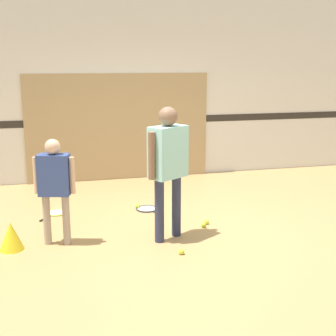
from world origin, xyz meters
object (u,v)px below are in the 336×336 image
at_px(person_instructor, 168,159).
at_px(tennis_ball_near_instructor, 181,251).
at_px(tennis_ball_by_spare_racket, 137,206).
at_px(tennis_ball_stray_right, 206,222).
at_px(racket_second_spare, 55,213).
at_px(person_student_left, 54,180).
at_px(tennis_ball_stray_left, 204,225).
at_px(training_cone, 11,236).
at_px(racket_spare_on_floor, 148,209).

xyz_separation_m(person_instructor, tennis_ball_near_instructor, (0.02, -0.49, -0.93)).
bearing_deg(person_instructor, tennis_ball_by_spare_racket, 65.06).
distance_m(tennis_ball_by_spare_racket, tennis_ball_stray_right, 1.14).
relative_size(racket_second_spare, tennis_ball_by_spare_racket, 8.04).
bearing_deg(person_student_left, tennis_ball_stray_left, 19.07).
bearing_deg(person_student_left, training_cone, -159.38).
distance_m(person_instructor, training_cone, 1.94).
bearing_deg(person_student_left, tennis_ball_stray_right, 22.00).
xyz_separation_m(racket_spare_on_floor, tennis_ball_near_instructor, (0.03, -1.62, 0.02)).
xyz_separation_m(racket_second_spare, tennis_ball_stray_right, (1.88, -0.92, 0.02)).
bearing_deg(tennis_ball_near_instructor, tennis_ball_stray_right, 55.72).
bearing_deg(person_instructor, person_student_left, 142.30).
bearing_deg(racket_second_spare, training_cone, 11.35).
height_order(person_student_left, tennis_ball_stray_left, person_student_left).
bearing_deg(person_instructor, tennis_ball_near_instructor, -118.48).
height_order(person_instructor, tennis_ball_stray_right, person_instructor).
bearing_deg(tennis_ball_stray_right, person_instructor, -149.43).
relative_size(person_instructor, tennis_ball_stray_left, 23.53).
distance_m(tennis_ball_near_instructor, training_cone, 1.89).
xyz_separation_m(person_student_left, tennis_ball_near_instructor, (1.29, -0.64, -0.72)).
relative_size(person_instructor, racket_second_spare, 2.93).
distance_m(racket_spare_on_floor, tennis_ball_near_instructor, 1.62).
bearing_deg(tennis_ball_by_spare_racket, person_student_left, -136.19).
bearing_deg(training_cone, person_instructor, -3.27).
bearing_deg(tennis_ball_by_spare_racket, training_cone, -145.28).
bearing_deg(person_student_left, tennis_ball_by_spare_racket, 59.40).
xyz_separation_m(person_student_left, training_cone, (-0.50, -0.04, -0.59)).
height_order(tennis_ball_near_instructor, tennis_ball_stray_right, same).
distance_m(racket_spare_on_floor, tennis_ball_stray_left, 1.03).
distance_m(tennis_ball_by_spare_racket, training_cone, 1.99).
relative_size(person_instructor, tennis_ball_by_spare_racket, 23.53).
distance_m(person_student_left, tennis_ball_stray_right, 2.01).
relative_size(person_student_left, racket_spare_on_floor, 2.28).
relative_size(person_instructor, training_cone, 4.88).
height_order(person_instructor, racket_second_spare, person_instructor).
bearing_deg(racket_spare_on_floor, tennis_ball_stray_right, 15.54).
bearing_deg(tennis_ball_near_instructor, tennis_ball_stray_left, 55.94).
xyz_separation_m(tennis_ball_stray_left, tennis_ball_stray_right, (0.07, 0.10, 0.00)).
xyz_separation_m(tennis_ball_stray_right, training_cone, (-2.37, -0.25, 0.13)).
relative_size(racket_spare_on_floor, racket_second_spare, 1.01).
bearing_deg(person_instructor, tennis_ball_stray_left, -5.49).
height_order(racket_second_spare, training_cone, training_cone).
distance_m(racket_spare_on_floor, tennis_ball_by_spare_racket, 0.16).
xyz_separation_m(person_instructor, racket_spare_on_floor, (-0.01, 1.13, -0.95)).
bearing_deg(tennis_ball_stray_left, racket_second_spare, 150.53).
bearing_deg(tennis_ball_stray_left, tennis_ball_near_instructor, -124.06).
bearing_deg(tennis_ball_near_instructor, racket_spare_on_floor, 91.18).
distance_m(racket_spare_on_floor, racket_second_spare, 1.27).
height_order(racket_second_spare, tennis_ball_stray_left, tennis_ball_stray_left).
xyz_separation_m(racket_second_spare, tennis_ball_by_spare_racket, (1.14, -0.04, 0.02)).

